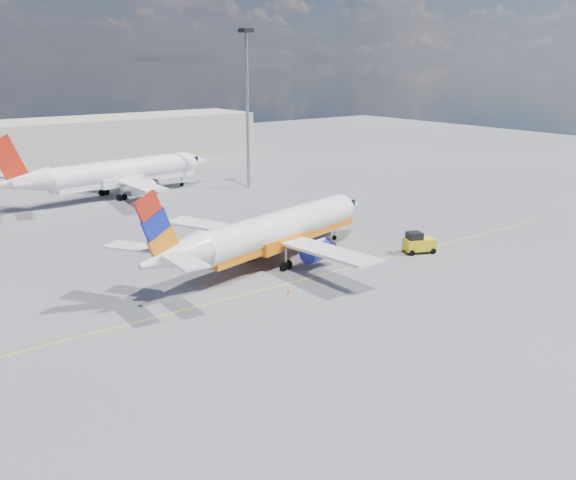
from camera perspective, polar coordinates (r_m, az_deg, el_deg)
ground at (r=51.84m, az=2.59°, el=-4.62°), size 240.00×240.00×0.00m
taxi_line at (r=54.04m, az=0.55°, el=-3.73°), size 70.00×0.15×0.01m
terminal_main at (r=118.80m, az=-19.34°, el=8.12°), size 70.00×14.00×8.00m
main_jet at (r=58.09m, az=-1.32°, el=0.77°), size 29.96×22.89×9.05m
second_jet at (r=89.61m, az=-14.95°, el=5.72°), size 31.81×24.85×9.62m
gse_tug at (r=63.04m, az=11.52°, el=-0.25°), size 3.29×2.72×2.07m
traffic_cone at (r=50.93m, az=0.02°, el=-4.69°), size 0.35×0.35×0.49m
floodlight_mast at (r=92.37m, az=-3.65°, el=12.77°), size 1.61×1.61×22.08m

